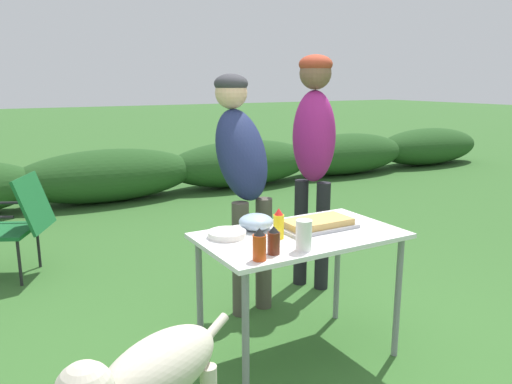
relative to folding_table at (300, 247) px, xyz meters
The scene contains 14 objects.
ground_plane 0.66m from the folding_table, ahead, with size 60.00×60.00×0.00m, color #336028.
shrub_hedge 4.42m from the folding_table, 90.00° to the left, with size 14.40×0.90×0.69m.
folding_table is the anchor object (origin of this frame).
food_tray 0.17m from the folding_table, 12.24° to the left, with size 0.44×0.23×0.06m.
plate_stack 0.41m from the folding_table, 159.66° to the left, with size 0.21×0.21×0.03m, color white.
mixing_bowl 0.28m from the folding_table, 133.98° to the left, with size 0.19×0.19×0.09m, color #99B2CC.
paper_cup_stack 0.32m from the folding_table, 121.55° to the right, with size 0.08×0.08×0.15m, color white.
hot_sauce_bottle 0.50m from the folding_table, 148.44° to the right, with size 0.06×0.06×0.16m.
mustard_bottle 0.22m from the folding_table, behind, with size 0.06×0.06×0.17m.
bbq_sauce_bottle 0.39m from the folding_table, 145.33° to the right, with size 0.06×0.06×0.14m.
standing_person_with_beanie 0.84m from the folding_table, 86.50° to the left, with size 0.41×0.51×1.60m.
standing_person_in_dark_puffer 1.13m from the folding_table, 50.30° to the left, with size 0.37×0.40×1.74m.
dog 1.19m from the folding_table, 152.14° to the right, with size 0.82×0.49×0.70m.
camp_chair_green_behind_table 2.49m from the folding_table, 121.13° to the left, with size 0.73×0.67×0.83m.
Camera 1 is at (-1.51, -2.15, 1.56)m, focal length 35.00 mm.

